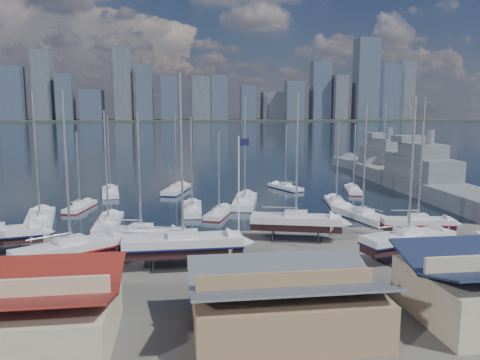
{
  "coord_description": "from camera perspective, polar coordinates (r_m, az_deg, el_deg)",
  "views": [
    {
      "loc": [
        -6.87,
        -54.49,
        14.49
      ],
      "look_at": [
        1.58,
        8.0,
        5.04
      ],
      "focal_mm": 35.0,
      "sensor_mm": 36.0,
      "label": 1
    }
  ],
  "objects": [
    {
      "name": "far_shore",
      "position": [
        614.68,
        -7.12,
        7.21
      ],
      "size": [
        1400.0,
        80.0,
        2.2
      ],
      "primitive_type": "cube",
      "color": "#2D332D",
      "rests_on": "ground"
    },
    {
      "name": "water",
      "position": [
        354.86,
        -6.63,
        6.1
      ],
      "size": [
        1400.0,
        600.0,
        0.4
      ],
      "primitive_type": "cube",
      "color": "#1B2F3E",
      "rests_on": "ground"
    },
    {
      "name": "sailboat_moored_1",
      "position": [
        72.78,
        -18.91,
        -3.18
      ],
      "size": [
        3.79,
        8.28,
        11.95
      ],
      "rotation": [
        0.0,
        0.0,
        1.37
      ],
      "color": "black",
      "rests_on": "water"
    },
    {
      "name": "car_b",
      "position": [
        39.03,
        -1.46,
        -12.08
      ],
      "size": [
        4.89,
        2.77,
        1.53
      ],
      "primitive_type": "imported",
      "rotation": [
        0.0,
        0.0,
        1.31
      ],
      "color": "gray",
      "rests_on": "ground"
    },
    {
      "name": "sailboat_moored_9",
      "position": [
        64.83,
        14.7,
        -4.39
      ],
      "size": [
        5.53,
        11.13,
        16.19
      ],
      "rotation": [
        0.0,
        0.0,
        1.82
      ],
      "color": "black",
      "rests_on": "water"
    },
    {
      "name": "sailboat_cradle_6",
      "position": [
        56.42,
        20.85,
        -4.92
      ],
      "size": [
        8.25,
        3.57,
        13.14
      ],
      "rotation": [
        0.0,
        0.0,
        -0.17
      ],
      "color": "#2D2D33",
      "rests_on": "ground"
    },
    {
      "name": "sailboat_moored_5",
      "position": [
        84.0,
        -7.76,
        -1.28
      ],
      "size": [
        5.47,
        10.39,
        14.96
      ],
      "rotation": [
        0.0,
        0.0,
        1.29
      ],
      "color": "black",
      "rests_on": "water"
    },
    {
      "name": "naval_ship_west",
      "position": [
        111.69,
        17.01,
        1.56
      ],
      "size": [
        11.14,
        39.72,
        17.53
      ],
      "rotation": [
        0.0,
        0.0,
        1.7
      ],
      "color": "slate",
      "rests_on": "water"
    },
    {
      "name": "car_a",
      "position": [
        37.13,
        -16.6,
        -13.7
      ],
      "size": [
        2.73,
        4.24,
        1.34
      ],
      "primitive_type": "imported",
      "rotation": [
        0.0,
        0.0,
        0.31
      ],
      "color": "gray",
      "rests_on": "ground"
    },
    {
      "name": "sailboat_cradle_4",
      "position": [
        52.98,
        6.82,
        -5.07
      ],
      "size": [
        10.41,
        5.44,
        16.34
      ],
      "rotation": [
        0.0,
        0.0,
        -0.28
      ],
      "color": "#2D2D33",
      "rests_on": "ground"
    },
    {
      "name": "car_d",
      "position": [
        38.8,
        11.67,
        -12.42
      ],
      "size": [
        2.95,
        5.41,
        1.49
      ],
      "primitive_type": "imported",
      "rotation": [
        0.0,
        0.0,
        0.18
      ],
      "color": "gray",
      "rests_on": "ground"
    },
    {
      "name": "shed_grey",
      "position": [
        31.8,
        5.57,
        -14.36
      ],
      "size": [
        12.6,
        8.4,
        4.17
      ],
      "color": "#8C6B4C",
      "rests_on": "ground"
    },
    {
      "name": "sailboat_moored_8",
      "position": [
        86.42,
        5.55,
        -0.96
      ],
      "size": [
        5.38,
        8.53,
        12.39
      ],
      "rotation": [
        0.0,
        0.0,
        1.97
      ],
      "color": "black",
      "rests_on": "water"
    },
    {
      "name": "car_c",
      "position": [
        36.77,
        -1.63,
        -13.54
      ],
      "size": [
        4.05,
        5.44,
        1.37
      ],
      "primitive_type": "imported",
      "rotation": [
        0.0,
        0.0,
        -0.41
      ],
      "color": "gray",
      "rests_on": "ground"
    },
    {
      "name": "naval_ship_east",
      "position": [
        89.55,
        21.12,
        -0.29
      ],
      "size": [
        9.35,
        49.13,
        18.4
      ],
      "rotation": [
        0.0,
        0.0,
        1.54
      ],
      "color": "slate",
      "rests_on": "water"
    },
    {
      "name": "sailboat_cradle_2",
      "position": [
        48.72,
        -11.96,
        -6.54
      ],
      "size": [
        8.98,
        4.53,
        14.27
      ],
      "rotation": [
        0.0,
        0.0,
        -0.26
      ],
      "color": "#2D2D33",
      "rests_on": "ground"
    },
    {
      "name": "sailboat_moored_3",
      "position": [
        60.83,
        -15.72,
        -5.29
      ],
      "size": [
        2.96,
        10.15,
        15.12
      ],
      "rotation": [
        0.0,
        0.0,
        1.58
      ],
      "color": "black",
      "rests_on": "water"
    },
    {
      "name": "sailboat_moored_7",
      "position": [
        71.99,
        0.6,
        -2.83
      ],
      "size": [
        5.6,
        11.74,
        17.1
      ],
      "rotation": [
        0.0,
        0.0,
        1.35
      ],
      "color": "black",
      "rests_on": "water"
    },
    {
      "name": "sailboat_moored_4",
      "position": [
        67.27,
        -5.85,
        -3.68
      ],
      "size": [
        3.03,
        9.51,
        14.2
      ],
      "rotation": [
        0.0,
        0.0,
        1.53
      ],
      "color": "black",
      "rests_on": "water"
    },
    {
      "name": "sailboat_cradle_3",
      "position": [
        43.98,
        -6.95,
        -7.83
      ],
      "size": [
        11.07,
        3.22,
        17.69
      ],
      "rotation": [
        0.0,
        0.0,
        0.01
      ],
      "color": "#2D2D33",
      "rests_on": "ground"
    },
    {
      "name": "sailboat_moored_0",
      "position": [
        65.28,
        -23.17,
        -4.72
      ],
      "size": [
        5.59,
        12.17,
        17.56
      ],
      "rotation": [
        0.0,
        0.0,
        1.77
      ],
      "color": "black",
      "rests_on": "water"
    },
    {
      "name": "sailboat_cradle_1",
      "position": [
        44.88,
        -19.91,
        -8.06
      ],
      "size": [
        9.89,
        7.92,
        16.19
      ],
      "rotation": [
        0.0,
        0.0,
        0.59
      ],
      "color": "#2D2D33",
      "rests_on": "ground"
    },
    {
      "name": "sailboat_moored_11",
      "position": [
        85.46,
        13.63,
        -1.27
      ],
      "size": [
        4.41,
        8.72,
        12.56
      ],
      "rotation": [
        0.0,
        0.0,
        1.31
      ],
      "color": "black",
      "rests_on": "water"
    },
    {
      "name": "ground",
      "position": [
        47.29,
        1.04,
        -9.32
      ],
      "size": [
        1400.0,
        1400.0,
        0.0
      ],
      "primitive_type": "plane",
      "color": "#605E59",
      "rests_on": "ground"
    },
    {
      "name": "skyline",
      "position": [
        608.75,
        -7.93,
        10.76
      ],
      "size": [
        639.14,
        43.8,
        107.69
      ],
      "color": "#475166",
      "rests_on": "far_shore"
    },
    {
      "name": "flagpole",
      "position": [
        46.14,
        -0.05,
        -0.95
      ],
      "size": [
        1.06,
        0.12,
        11.99
      ],
      "color": "white",
      "rests_on": "ground"
    },
    {
      "name": "sailboat_moored_6",
      "position": [
        64.86,
        -2.55,
        -4.12
      ],
      "size": [
        5.04,
        8.41,
        12.16
      ],
      "rotation": [
        0.0,
        0.0,
        1.2
      ],
      "color": "black",
      "rests_on": "water"
    },
    {
      "name": "sailboat_moored_2",
      "position": [
        83.53,
        -15.52,
        -1.56
      ],
      "size": [
        3.95,
        9.67,
        14.17
      ],
      "rotation": [
        0.0,
        0.0,
        1.72
      ],
      "color": "black",
      "rests_on": "water"
    },
    {
      "name": "sailboat_cradle_5",
      "position": [
        48.28,
        19.79,
        -6.92
      ],
      "size": [
        10.13,
        5.27,
        15.79
      ],
      "rotation": [
        0.0,
        0.0,
        0.27
      ],
      "color": "#2D2D33",
      "rests_on": "ground"
    },
    {
      "name": "sailboat_moored_10",
      "position": [
        72.93,
        11.65,
        -2.87
      ],
      "size": [
        4.02,
        9.33,
        13.51
      ],
      "rotation": [
        0.0,
        0.0,
        1.4
      ],
      "color": "black",
      "rests_on": "water"
    }
  ]
}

